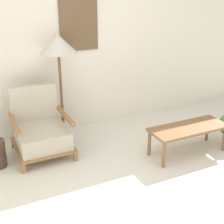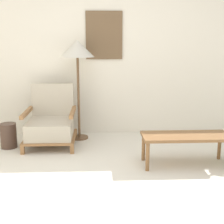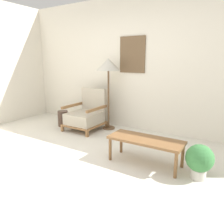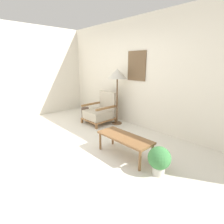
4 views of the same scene
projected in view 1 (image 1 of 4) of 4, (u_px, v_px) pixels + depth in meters
ground_plane at (166, 203)px, 3.18m from camera, size 14.00×14.00×0.00m
wall_back at (85, 38)px, 4.50m from camera, size 8.00×0.09×2.70m
armchair at (41, 131)px, 4.03m from camera, size 0.70×0.74×0.85m
floor_lamp at (58, 48)px, 4.05m from camera, size 0.50×0.50×1.48m
coffee_table at (189, 130)px, 4.02m from camera, size 1.04×0.41×0.37m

